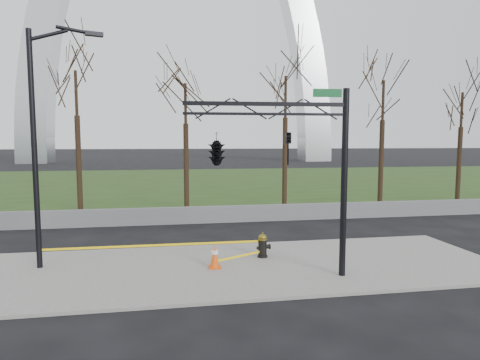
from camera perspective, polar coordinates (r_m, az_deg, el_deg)
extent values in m
plane|color=black|center=(14.21, 0.55, -12.42)|extent=(500.00, 500.00, 0.00)
cube|color=slate|center=(14.20, 0.55, -12.23)|extent=(18.00, 6.00, 0.10)
cube|color=#253915|center=(43.59, -6.47, -0.30)|extent=(120.00, 40.00, 0.06)
cube|color=#59595B|center=(21.80, -3.20, -4.90)|extent=(60.00, 0.30, 0.90)
cylinder|color=black|center=(15.15, 3.21, -10.76)|extent=(0.37, 0.37, 0.07)
cylinder|color=black|center=(15.07, 3.22, -9.68)|extent=(0.29, 0.29, 0.66)
cylinder|color=black|center=(15.11, 4.08, -9.42)|extent=(0.22, 0.18, 0.18)
cylinder|color=black|center=(15.03, 2.60, -9.63)|extent=(0.11, 0.11, 0.11)
cylinder|color=brown|center=(14.98, 3.22, -8.38)|extent=(0.33, 0.33, 0.07)
ellipsoid|color=brown|center=(14.97, 3.22, -8.13)|extent=(0.31, 0.31, 0.23)
cylinder|color=brown|center=(14.94, 3.23, -7.64)|extent=(0.07, 0.07, 0.09)
cube|color=#E84D0C|center=(13.93, -3.63, -12.28)|extent=(0.41, 0.41, 0.04)
cone|color=#E84D0C|center=(13.81, -3.64, -10.75)|extent=(0.31, 0.31, 0.73)
cylinder|color=white|center=(13.78, -3.64, -10.22)|extent=(0.23, 0.23, 0.11)
cylinder|color=black|center=(14.94, -27.21, 3.47)|extent=(0.18, 0.18, 8.00)
cylinder|color=black|center=(15.34, -25.70, 18.07)|extent=(1.25, 0.46, 0.56)
cylinder|color=black|center=(15.43, -22.40, 19.08)|extent=(1.19, 0.45, 0.22)
cube|color=black|center=(15.47, -20.05, 18.93)|extent=(0.64, 0.38, 0.14)
cylinder|color=black|center=(13.00, 14.59, -0.73)|extent=(0.20, 0.20, 6.00)
cube|color=black|center=(12.32, 3.73, 10.75)|extent=(5.00, 0.43, 0.12)
cube|color=black|center=(12.30, 3.72, 9.36)|extent=(5.00, 0.39, 0.08)
cube|color=#0C5926|center=(12.81, 12.33, 12.00)|extent=(0.90, 0.10, 0.25)
imported|color=black|center=(12.41, 6.89, 4.44)|extent=(0.18, 0.21, 1.00)
imported|color=black|center=(12.11, -3.35, 4.45)|extent=(0.68, 2.51, 1.00)
cube|color=yellow|center=(14.69, -11.91, -9.08)|extent=(7.75, 0.08, 0.08)
cube|color=yellow|center=(14.46, -0.06, -10.78)|extent=(1.89, 0.99, 0.08)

